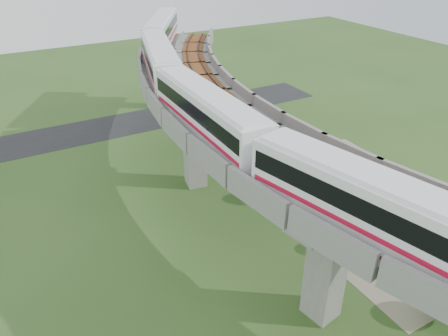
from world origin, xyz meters
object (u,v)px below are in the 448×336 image
at_px(metro_train, 204,82).
at_px(car_red, 364,202).
at_px(car_dark, 362,186).
at_px(car_white, 366,215).

xyz_separation_m(metro_train, car_red, (12.67, -9.68, -11.65)).
xyz_separation_m(car_red, car_dark, (2.19, 2.44, -0.02)).
bearing_deg(metro_train, car_red, -37.39).
bearing_deg(car_dark, car_red, 111.34).
bearing_deg(car_white, metro_train, 133.98).
distance_m(metro_train, car_dark, 20.24).
distance_m(car_white, car_red, 2.18).
height_order(metro_train, car_dark, metro_train).
relative_size(metro_train, car_white, 16.75).
height_order(car_white, car_dark, car_white).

